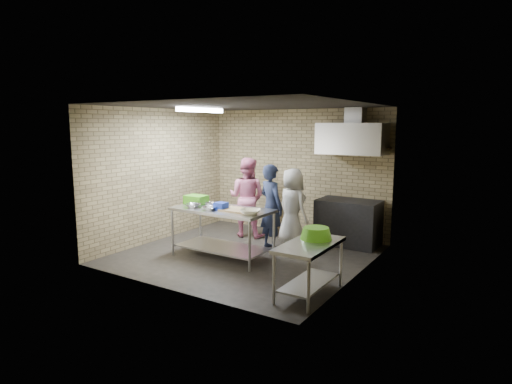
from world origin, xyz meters
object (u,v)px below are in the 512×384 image
side_counter (309,269)px  man_navy (271,207)px  green_crate (196,200)px  bottle_green (378,143)px  woman_pink (247,197)px  green_basin (316,233)px  stove (348,222)px  bottle_red (358,142)px  woman_white (292,207)px  prep_table (222,233)px  blue_tub (221,206)px

side_counter → man_navy: (-1.60, 1.68, 0.44)m
side_counter → green_crate: (-2.78, 0.89, 0.59)m
bottle_green → man_navy: size_ratio=0.09×
bottle_green → woman_pink: bearing=-163.5°
green_basin → green_crate: bearing=167.0°
side_counter → bottle_green: 3.41m
stove → bottle_red: bottle_red is taller
side_counter → woman_white: bearing=122.8°
green_crate → prep_table: bearing=-9.7°
prep_table → bottle_red: bearing=52.9°
bottle_red → bottle_green: bearing=0.0°
stove → man_navy: 1.61m
woman_white → woman_pink: bearing=21.0°
stove → green_basin: (0.43, -2.50, 0.38)m
woman_pink → green_crate: bearing=69.4°
prep_table → green_crate: green_crate is taller
bottle_green → woman_white: size_ratio=0.10×
bottle_green → bottle_red: bearing=180.0°
green_crate → man_navy: size_ratio=0.24×
woman_white → bottle_green: bearing=-124.9°
side_counter → stove: bearing=99.3°
prep_table → side_counter: size_ratio=1.48×
side_counter → green_basin: (-0.02, 0.25, 0.46)m
stove → bottle_red: bearing=78.2°
woman_pink → woman_white: woman_pink is taller
blue_tub → woman_white: (0.63, 1.50, -0.19)m
blue_tub → man_navy: (0.43, 1.01, -0.14)m
bottle_red → side_counter: bearing=-82.4°
green_crate → bottle_red: size_ratio=2.20×
side_counter → woman_pink: 3.41m
side_counter → woman_white: 2.61m
stove → green_crate: 3.03m
bottle_green → man_navy: bottle_green is taller
man_navy → woman_white: 0.53m
prep_table → green_basin: (2.06, -0.52, 0.39)m
man_navy → woman_pink: 1.08m
blue_tub → man_navy: 1.11m
bottle_green → prep_table: bearing=-133.1°
green_crate → woman_white: 1.90m
green_basin → woman_pink: woman_pink is taller
woman_pink → blue_tub: bearing=97.6°
green_crate → green_basin: (2.76, -0.64, -0.13)m
bottle_green → woman_white: bottle_green is taller
bottle_red → green_crate: bearing=-138.6°
man_navy → woman_white: (0.20, 0.49, -0.06)m
green_crate → bottle_red: (2.38, 2.10, 1.06)m
green_basin → woman_white: size_ratio=0.30×
side_counter → bottle_red: (-0.40, 2.99, 1.65)m
woman_pink → side_counter: bearing=128.5°
prep_table → green_crate: bearing=170.3°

